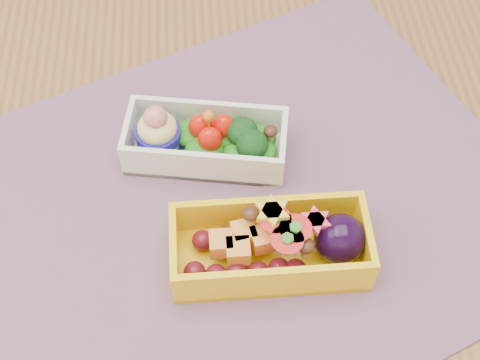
{
  "coord_description": "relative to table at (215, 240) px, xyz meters",
  "views": [
    {
      "loc": [
        0.0,
        -0.36,
        1.29
      ],
      "look_at": [
        0.03,
        -0.02,
        0.79
      ],
      "focal_mm": 49.38,
      "sensor_mm": 36.0,
      "label": 1
    }
  ],
  "objects": [
    {
      "name": "placemat",
      "position": [
        0.02,
        -0.02,
        0.1
      ],
      "size": [
        0.68,
        0.61,
        0.0
      ],
      "primitive_type": "cube",
      "rotation": [
        0.0,
        0.0,
        0.41
      ],
      "color": "slate",
      "rests_on": "table"
    },
    {
      "name": "bento_yellow",
      "position": [
        0.05,
        -0.08,
        0.13
      ],
      "size": [
        0.17,
        0.08,
        0.06
      ],
      "rotation": [
        0.0,
        0.0,
        0.0
      ],
      "color": "yellow",
      "rests_on": "placemat"
    },
    {
      "name": "table",
      "position": [
        0.0,
        0.0,
        0.0
      ],
      "size": [
        1.2,
        0.8,
        0.75
      ],
      "color": "brown",
      "rests_on": "ground"
    },
    {
      "name": "bento_white",
      "position": [
        -0.0,
        0.04,
        0.12
      ],
      "size": [
        0.17,
        0.1,
        0.07
      ],
      "rotation": [
        0.0,
        0.0,
        -0.17
      ],
      "color": "white",
      "rests_on": "placemat"
    }
  ]
}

